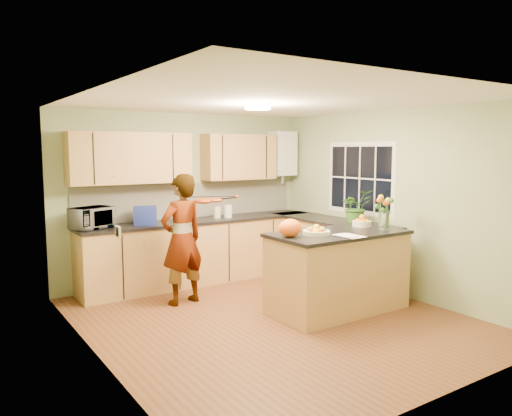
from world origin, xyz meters
TOP-DOWN VIEW (x-y plane):
  - floor at (0.00, 0.00)m, footprint 4.50×4.50m
  - ceiling at (0.00, 0.00)m, footprint 4.00×4.50m
  - wall_back at (0.00, 2.25)m, footprint 4.00×0.02m
  - wall_front at (0.00, -2.25)m, footprint 4.00×0.02m
  - wall_left at (-2.00, 0.00)m, footprint 0.02×4.50m
  - wall_right at (2.00, 0.00)m, footprint 0.02×4.50m
  - back_counter at (0.10, 1.95)m, footprint 3.64×0.62m
  - right_counter at (1.70, 0.85)m, footprint 0.62×2.24m
  - splashback at (0.10, 2.23)m, footprint 3.60×0.02m
  - upper_cabinets at (-0.18, 2.08)m, footprint 3.20×0.34m
  - boiler at (1.70, 2.09)m, footprint 0.40×0.30m
  - window_right at (1.99, 0.60)m, footprint 0.01×1.30m
  - light_switch at (-1.99, -0.60)m, footprint 0.02×0.09m
  - ceiling_lamp at (0.00, 0.30)m, footprint 0.30×0.30m
  - peninsula_island at (0.86, -0.18)m, footprint 1.70×0.87m
  - fruit_dish at (0.51, -0.18)m, footprint 0.32×0.32m
  - orange_bowl at (1.41, -0.03)m, footprint 0.25×0.25m
  - flower_vase at (1.46, -0.36)m, footprint 0.29×0.29m
  - orange_bag at (0.16, -0.13)m, footprint 0.34×0.32m
  - papers at (0.76, -0.48)m, footprint 0.23×0.32m
  - violinist at (-0.60, 1.13)m, footprint 0.67×0.50m
  - violin at (-0.40, 0.91)m, footprint 0.60×0.52m
  - microwave at (-1.49, 1.97)m, footprint 0.60×0.51m
  - blue_box at (-0.77, 1.94)m, footprint 0.37×0.32m
  - kettle at (-0.09, 1.99)m, footprint 0.14×0.14m
  - jar_cream at (0.38, 1.96)m, footprint 0.12×0.12m
  - jar_white at (0.53, 1.90)m, footprint 0.16×0.16m
  - potted_plant at (1.70, 0.38)m, footprint 0.50×0.45m

SIDE VIEW (x-z plane):
  - floor at x=0.00m, z-range 0.00..0.00m
  - back_counter at x=0.10m, z-range 0.00..0.94m
  - right_counter at x=1.70m, z-range 0.00..0.94m
  - peninsula_island at x=0.86m, z-range 0.00..0.98m
  - violinist at x=-0.60m, z-range 0.00..1.67m
  - papers at x=0.76m, z-range 0.98..0.99m
  - fruit_dish at x=0.51m, z-range 0.97..1.08m
  - jar_cream at x=0.38m, z-range 0.94..1.11m
  - jar_white at x=0.53m, z-range 0.94..1.13m
  - orange_bowl at x=1.41m, z-range 0.96..1.11m
  - kettle at x=-0.09m, z-range 0.92..1.19m
  - blue_box at x=-0.77m, z-range 0.94..1.19m
  - orange_bag at x=0.16m, z-range 0.98..1.18m
  - microwave at x=-1.49m, z-range 0.94..1.22m
  - potted_plant at x=1.70m, z-range 0.94..1.41m
  - splashback at x=0.10m, z-range 0.94..1.46m
  - wall_back at x=0.00m, z-range 0.00..2.50m
  - wall_front at x=0.00m, z-range 0.00..2.50m
  - wall_left at x=-2.00m, z-range 0.00..2.50m
  - wall_right at x=2.00m, z-range 0.00..2.50m
  - light_switch at x=-1.99m, z-range 1.26..1.34m
  - flower_vase at x=1.46m, z-range 1.06..1.59m
  - violin at x=-0.40m, z-range 1.26..1.41m
  - window_right at x=1.99m, z-range 1.02..2.08m
  - upper_cabinets at x=-0.18m, z-range 1.50..2.20m
  - boiler at x=1.70m, z-range 1.47..2.33m
  - ceiling_lamp at x=0.00m, z-range 2.43..2.50m
  - ceiling at x=0.00m, z-range 2.49..2.51m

